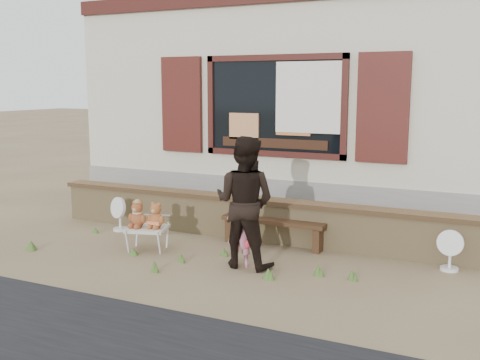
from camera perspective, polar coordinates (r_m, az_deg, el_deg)
The scene contains 12 objects.
ground at distance 8.07m, azimuth -1.83°, elevation -7.67°, with size 80.00×80.00×0.00m, color brown.
shopfront at distance 11.88m, azimuth 8.09°, elevation 7.58°, with size 8.04×5.13×4.00m.
brick_wall at distance 8.85m, azimuth 1.11°, elevation -3.82°, with size 7.10×0.36×0.67m.
bench at distance 8.48m, azimuth 3.47°, elevation -4.69°, with size 1.62×0.36×0.41m.
folding_chair at distance 8.35m, azimuth -9.39°, elevation -4.97°, with size 0.68×0.63×0.34m.
teddy_bear_left at distance 8.34m, azimuth -10.35°, elevation -3.38°, with size 0.29×0.25×0.40m, color brown, non-canonical shape.
teddy_bear_right at distance 8.26m, azimuth -8.50°, elevation -3.51°, with size 0.28×0.24×0.38m, color brown, non-canonical shape.
child at distance 7.48m, azimuth -0.02°, elevation -5.14°, with size 0.36×0.23×0.98m, color pink.
adult at distance 7.40m, azimuth 0.48°, elevation -2.25°, with size 0.85×0.66×1.74m, color black.
fan_left at distance 9.56m, azimuth -12.10°, elevation -3.37°, with size 0.37×0.24×0.57m.
fan_right at distance 7.85m, azimuth 20.60°, elevation -6.67°, with size 0.35×0.23×0.55m.
grass_tufts at distance 7.79m, azimuth -6.13°, elevation -7.84°, with size 4.74×1.35×0.16m.
Camera 1 is at (3.51, -6.86, 2.39)m, focal length 42.00 mm.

